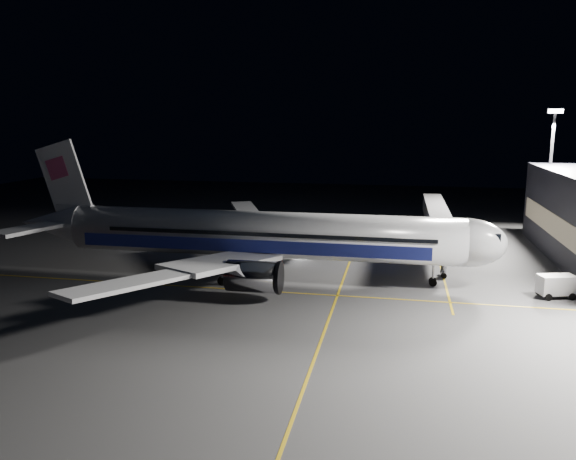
# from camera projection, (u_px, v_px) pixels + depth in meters

# --- Properties ---
(ground) EXTENTS (200.00, 200.00, 0.00)m
(ground) POSITION_uv_depth(u_px,v_px,m) (262.00, 276.00, 69.52)
(ground) COLOR #4C4C4F
(ground) RESTS_ON ground
(guide_line_main) EXTENTS (0.25, 80.00, 0.01)m
(guide_line_main) POSITION_uv_depth(u_px,v_px,m) (343.00, 280.00, 67.60)
(guide_line_main) COLOR gold
(guide_line_main) RESTS_ON ground
(guide_line_cross) EXTENTS (70.00, 0.25, 0.01)m
(guide_line_cross) POSITION_uv_depth(u_px,v_px,m) (250.00, 290.00, 63.75)
(guide_line_cross) COLOR gold
(guide_line_cross) RESTS_ON ground
(guide_line_side) EXTENTS (0.25, 40.00, 0.01)m
(guide_line_side) POSITION_uv_depth(u_px,v_px,m) (440.00, 265.00, 74.92)
(guide_line_side) COLOR gold
(guide_line_side) RESTS_ON ground
(airliner) EXTENTS (61.48, 54.22, 16.64)m
(airliner) POSITION_uv_depth(u_px,v_px,m) (254.00, 235.00, 68.71)
(airliner) COLOR silver
(airliner) RESTS_ON ground
(jet_bridge) EXTENTS (3.60, 34.40, 6.30)m
(jet_bridge) POSITION_uv_depth(u_px,v_px,m) (438.00, 220.00, 81.77)
(jet_bridge) COLOR #B2B2B7
(jet_bridge) RESTS_ON ground
(floodlight_mast_north) EXTENTS (2.40, 0.68, 20.70)m
(floodlight_mast_north) POSITION_uv_depth(u_px,v_px,m) (551.00, 161.00, 90.18)
(floodlight_mast_north) COLOR #59595E
(floodlight_mast_north) RESTS_ON ground
(service_truck) EXTENTS (5.25, 3.22, 2.51)m
(service_truck) POSITION_uv_depth(u_px,v_px,m) (560.00, 286.00, 60.96)
(service_truck) COLOR silver
(service_truck) RESTS_ON ground
(baggage_tug) EXTENTS (2.82, 2.52, 1.72)m
(baggage_tug) POSITION_uv_depth(u_px,v_px,m) (296.00, 248.00, 80.88)
(baggage_tug) COLOR black
(baggage_tug) RESTS_ON ground
(safety_cone_a) EXTENTS (0.45, 0.45, 0.67)m
(safety_cone_a) POSITION_uv_depth(u_px,v_px,m) (323.00, 254.00, 79.14)
(safety_cone_a) COLOR #D83E09
(safety_cone_a) RESTS_ON ground
(safety_cone_b) EXTENTS (0.42, 0.42, 0.63)m
(safety_cone_b) POSITION_uv_depth(u_px,v_px,m) (282.00, 263.00, 74.73)
(safety_cone_b) COLOR #D83E09
(safety_cone_b) RESTS_ON ground
(safety_cone_c) EXTENTS (0.44, 0.44, 0.67)m
(safety_cone_c) POSITION_uv_depth(u_px,v_px,m) (293.00, 254.00, 79.20)
(safety_cone_c) COLOR #D83E09
(safety_cone_c) RESTS_ON ground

